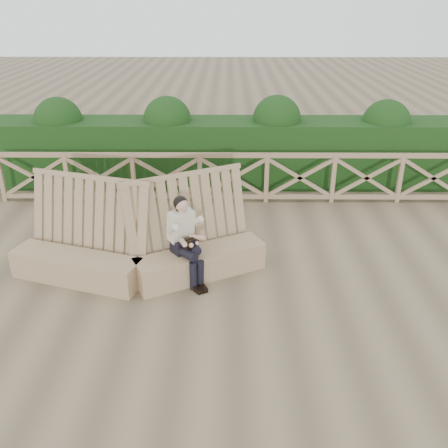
{
  "coord_description": "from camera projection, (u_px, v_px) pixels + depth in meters",
  "views": [
    {
      "loc": [
        -0.11,
        -6.61,
        4.18
      ],
      "look_at": [
        -0.17,
        0.4,
        0.9
      ],
      "focal_mm": 40.0,
      "sensor_mm": 36.0,
      "label": 1
    }
  ],
  "objects": [
    {
      "name": "woman",
      "position": [
        185.0,
        237.0,
        7.7
      ],
      "size": [
        0.69,
        0.84,
        1.38
      ],
      "rotation": [
        0.0,
        0.0,
        0.66
      ],
      "color": "black",
      "rests_on": "ground"
    },
    {
      "name": "hedge",
      "position": [
        233.0,
        152.0,
        11.7
      ],
      "size": [
        12.0,
        1.2,
        1.5
      ],
      "primitive_type": "cube",
      "color": "black",
      "rests_on": "ground"
    },
    {
      "name": "guardrail",
      "position": [
        233.0,
        178.0,
        10.7
      ],
      "size": [
        10.1,
        0.09,
        1.1
      ],
      "color": "#8F6F53",
      "rests_on": "ground"
    },
    {
      "name": "ground",
      "position": [
        234.0,
        287.0,
        7.76
      ],
      "size": [
        60.0,
        60.0,
        0.0
      ],
      "primitive_type": "plane",
      "color": "brown",
      "rests_on": "ground"
    },
    {
      "name": "bench",
      "position": [
        139.0,
        253.0,
        7.93
      ],
      "size": [
        4.07,
        1.64,
        1.59
      ],
      "rotation": [
        0.0,
        0.0,
        0.06
      ],
      "color": "#816349",
      "rests_on": "ground"
    }
  ]
}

